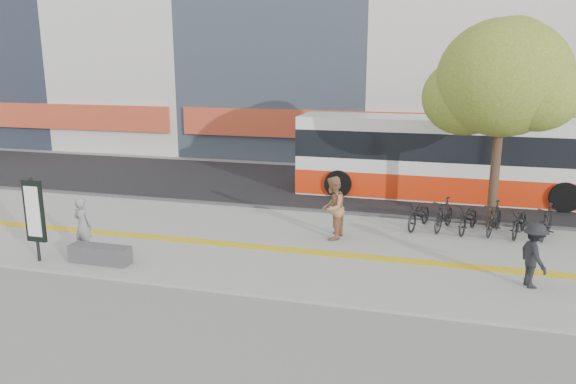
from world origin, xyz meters
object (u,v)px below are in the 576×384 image
(bench, at_px, (100,254))
(bus, at_px, (447,160))
(signboard, at_px, (34,213))
(seated_woman, at_px, (83,226))
(pedestrian_dark, at_px, (534,255))
(pedestrian_tan, at_px, (333,208))
(street_tree, at_px, (502,81))

(bench, distance_m, bus, 12.92)
(signboard, distance_m, seated_woman, 1.25)
(bus, relative_size, pedestrian_dark, 7.43)
(bench, relative_size, pedestrian_tan, 0.88)
(signboard, relative_size, bus, 0.20)
(street_tree, xyz_separation_m, pedestrian_tan, (-4.47, -2.53, -3.52))
(bench, xyz_separation_m, pedestrian_tan, (5.31, 3.49, 0.69))
(street_tree, distance_m, pedestrian_dark, 6.02)
(bench, xyz_separation_m, seated_woman, (-0.80, 0.50, 0.54))
(seated_woman, distance_m, pedestrian_tan, 6.81)
(street_tree, bearing_deg, bus, 109.80)
(signboard, height_order, pedestrian_tan, signboard)
(signboard, bearing_deg, bus, 44.86)
(street_tree, height_order, pedestrian_tan, street_tree)
(bus, height_order, pedestrian_dark, bus)
(bus, bearing_deg, bench, -131.08)
(signboard, xyz_separation_m, pedestrian_dark, (11.94, 1.59, -0.54))
(bench, bearing_deg, street_tree, 31.62)
(seated_woman, bearing_deg, pedestrian_dark, -167.45)
(signboard, height_order, pedestrian_dark, signboard)
(bench, distance_m, pedestrian_dark, 10.43)
(bench, xyz_separation_m, bus, (8.46, 9.70, 1.15))
(pedestrian_tan, xyz_separation_m, pedestrian_dark, (5.03, -2.20, -0.16))
(signboard, distance_m, pedestrian_dark, 12.05)
(street_tree, height_order, bus, street_tree)
(street_tree, distance_m, pedestrian_tan, 6.23)
(pedestrian_tan, relative_size, pedestrian_dark, 1.22)
(pedestrian_dark, bearing_deg, bench, 78.18)
(bench, height_order, pedestrian_tan, pedestrian_tan)
(signboard, height_order, seated_woman, signboard)
(street_tree, xyz_separation_m, seated_woman, (-10.58, -5.53, -3.67))
(street_tree, distance_m, seated_woman, 12.49)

